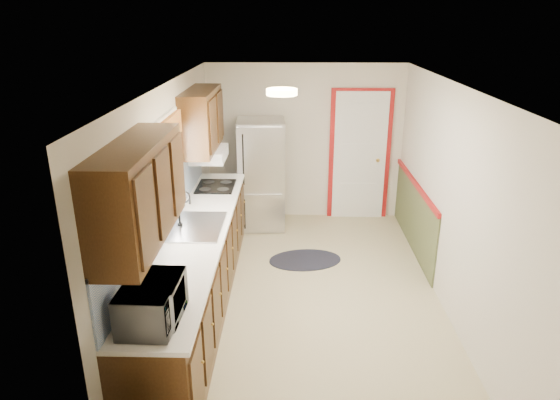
{
  "coord_description": "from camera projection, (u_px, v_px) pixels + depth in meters",
  "views": [
    {
      "loc": [
        -0.2,
        -5.04,
        3.05
      ],
      "look_at": [
        -0.32,
        0.08,
        1.15
      ],
      "focal_mm": 32.0,
      "sensor_mm": 36.0,
      "label": 1
    }
  ],
  "objects": [
    {
      "name": "microwave",
      "position": [
        152.0,
        299.0,
        3.59
      ],
      "size": [
        0.34,
        0.58,
        0.39
      ],
      "primitive_type": "imported",
      "rotation": [
        0.0,
        0.0,
        1.54
      ],
      "color": "white",
      "rests_on": "kitchen_run"
    },
    {
      "name": "kitchen_run",
      "position": [
        193.0,
        242.0,
        5.25
      ],
      "size": [
        0.63,
        4.0,
        2.2
      ],
      "color": "#371F0C",
      "rests_on": "ground"
    },
    {
      "name": "cooktop",
      "position": [
        216.0,
        186.0,
        6.52
      ],
      "size": [
        0.48,
        0.58,
        0.02
      ],
      "primitive_type": "cube",
      "color": "black",
      "rests_on": "kitchen_run"
    },
    {
      "name": "back_wall_trim",
      "position": [
        371.0,
        168.0,
        7.52
      ],
      "size": [
        1.12,
        2.3,
        2.08
      ],
      "color": "maroon",
      "rests_on": "ground"
    },
    {
      "name": "ceiling_fixture",
      "position": [
        282.0,
        92.0,
        4.78
      ],
      "size": [
        0.3,
        0.3,
        0.06
      ],
      "primitive_type": "cylinder",
      "color": "#FFD88C",
      "rests_on": "room_shell"
    },
    {
      "name": "refrigerator",
      "position": [
        261.0,
        175.0,
        7.43
      ],
      "size": [
        0.72,
        0.71,
        1.64
      ],
      "rotation": [
        0.0,
        0.0,
        0.06
      ],
      "color": "#B7B7BC",
      "rests_on": "ground"
    },
    {
      "name": "room_shell",
      "position": [
        310.0,
        198.0,
        5.36
      ],
      "size": [
        3.2,
        5.2,
        2.52
      ],
      "color": "tan",
      "rests_on": "ground"
    },
    {
      "name": "rug",
      "position": [
        305.0,
        260.0,
        6.61
      ],
      "size": [
        1.04,
        0.76,
        0.01
      ],
      "primitive_type": "ellipsoid",
      "rotation": [
        0.0,
        0.0,
        0.16
      ],
      "color": "black",
      "rests_on": "ground"
    }
  ]
}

